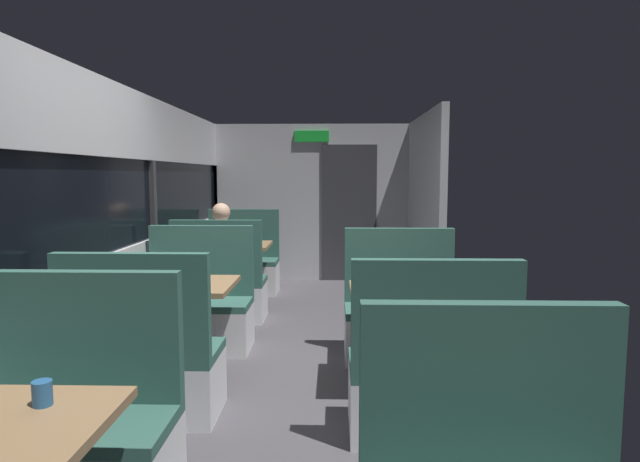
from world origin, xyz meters
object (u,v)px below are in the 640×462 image
at_px(bench_rear_aisle_facing_end, 429,383).
at_px(bench_far_window_facing_entry, 242,268).
at_px(dining_table_mid_window, 174,296).
at_px(coffee_cup_primary, 42,393).
at_px(bench_near_window_facing_entry, 72,441).
at_px(dining_table_rear_aisle, 413,304).
at_px(bench_rear_aisle_facing_entry, 400,320).
at_px(bench_mid_window_facing_entry, 198,313).
at_px(dining_table_far_window, 232,252).
at_px(seated_passenger, 221,270).
at_px(bench_far_window_facing_end, 220,290).
at_px(bench_mid_window_facing_end, 144,368).

bearing_deg(bench_rear_aisle_facing_end, bench_far_window_facing_entry, 114.42).
bearing_deg(dining_table_mid_window, coffee_cup_primary, -85.39).
bearing_deg(bench_near_window_facing_entry, bench_rear_aisle_facing_end, 22.61).
xyz_separation_m(dining_table_rear_aisle, bench_rear_aisle_facing_entry, (0.00, 0.70, -0.31)).
height_order(bench_mid_window_facing_entry, dining_table_far_window, bench_mid_window_facing_entry).
height_order(dining_table_mid_window, coffee_cup_primary, coffee_cup_primary).
bearing_deg(dining_table_mid_window, bench_far_window_facing_entry, 90.00).
xyz_separation_m(bench_near_window_facing_entry, bench_mid_window_facing_entry, (0.00, 2.34, 0.00)).
distance_m(dining_table_rear_aisle, bench_rear_aisle_facing_entry, 0.77).
distance_m(dining_table_far_window, bench_rear_aisle_facing_end, 3.72).
xyz_separation_m(bench_mid_window_facing_entry, bench_rear_aisle_facing_end, (1.79, -1.60, 0.00)).
distance_m(dining_table_rear_aisle, seated_passenger, 2.63).
distance_m(bench_mid_window_facing_entry, bench_far_window_facing_entry, 2.34).
bearing_deg(bench_near_window_facing_entry, dining_table_far_window, 90.00).
relative_size(bench_far_window_facing_end, bench_rear_aisle_facing_entry, 1.00).
xyz_separation_m(dining_table_rear_aisle, seated_passenger, (-1.79, 1.92, -0.10)).
distance_m(bench_mid_window_facing_entry, bench_rear_aisle_facing_end, 2.40).
bearing_deg(bench_mid_window_facing_entry, coffee_cup_primary, -86.51).
relative_size(dining_table_far_window, bench_rear_aisle_facing_end, 0.82).
bearing_deg(seated_passenger, bench_rear_aisle_facing_entry, -34.23).
xyz_separation_m(bench_mid_window_facing_entry, dining_table_far_window, (0.00, 1.64, 0.31)).
distance_m(bench_far_window_facing_end, dining_table_rear_aisle, 2.59).
height_order(bench_mid_window_facing_entry, bench_rear_aisle_facing_entry, same).
bearing_deg(bench_far_window_facing_end, bench_mid_window_facing_entry, -90.00).
distance_m(bench_near_window_facing_entry, bench_rear_aisle_facing_end, 1.94).
distance_m(bench_mid_window_facing_end, bench_rear_aisle_facing_end, 1.80).
height_order(dining_table_mid_window, seated_passenger, seated_passenger).
height_order(dining_table_far_window, dining_table_rear_aisle, same).
xyz_separation_m(dining_table_mid_window, bench_mid_window_facing_entry, (0.00, 0.70, -0.31)).
xyz_separation_m(bench_near_window_facing_entry, bench_far_window_facing_end, (0.00, 3.29, 0.00)).
relative_size(dining_table_mid_window, bench_mid_window_facing_end, 0.82).
bearing_deg(bench_rear_aisle_facing_entry, dining_table_far_window, 134.13).
distance_m(bench_mid_window_facing_entry, dining_table_rear_aisle, 2.03).
bearing_deg(bench_rear_aisle_facing_end, bench_rear_aisle_facing_entry, 90.00).
xyz_separation_m(bench_far_window_facing_entry, seated_passenger, (0.00, -1.33, 0.21)).
bearing_deg(dining_table_rear_aisle, bench_mid_window_facing_entry, 153.32).
distance_m(dining_table_rear_aisle, bench_rear_aisle_facing_end, 0.77).
bearing_deg(bench_far_window_facing_end, dining_table_rear_aisle, -45.87).
relative_size(bench_far_window_facing_entry, seated_passenger, 0.87).
distance_m(bench_far_window_facing_end, seated_passenger, 0.22).
bearing_deg(bench_rear_aisle_facing_end, coffee_cup_primary, -141.59).
height_order(dining_table_mid_window, bench_rear_aisle_facing_end, bench_rear_aisle_facing_end).
bearing_deg(dining_table_rear_aisle, coffee_cup_primary, -129.20).
relative_size(bench_far_window_facing_end, seated_passenger, 0.87).
relative_size(bench_mid_window_facing_entry, coffee_cup_primary, 12.22).
bearing_deg(bench_rear_aisle_facing_end, dining_table_far_window, 118.89).
relative_size(bench_mid_window_facing_end, seated_passenger, 0.87).
height_order(bench_far_window_facing_end, dining_table_rear_aisle, bench_far_window_facing_end).
bearing_deg(bench_rear_aisle_facing_end, bench_far_window_facing_end, 125.13).
bearing_deg(seated_passenger, bench_rear_aisle_facing_end, -55.63).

